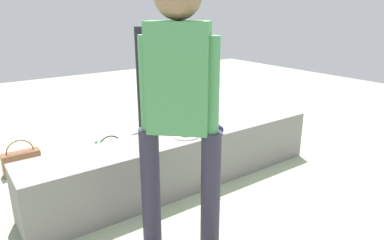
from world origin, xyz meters
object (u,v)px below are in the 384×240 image
(handbag_brown_canvas, at_px, (22,162))
(water_bottle_near_gift, at_px, (97,153))
(adult_standing, at_px, (179,96))
(cake_box_white, at_px, (185,138))
(gift_bag, at_px, (203,122))
(handbag_black_leather, at_px, (111,159))
(cake_plate, at_px, (186,134))
(party_cup_red, at_px, (175,156))
(child_seated, at_px, (202,107))

(handbag_brown_canvas, bearing_deg, water_bottle_near_gift, -14.49)
(adult_standing, relative_size, cake_box_white, 5.10)
(adult_standing, distance_m, gift_bag, 2.40)
(handbag_black_leather, height_order, handbag_brown_canvas, handbag_black_leather)
(cake_plate, xyz_separation_m, handbag_black_leather, (-0.42, 0.67, -0.37))
(adult_standing, distance_m, cake_plate, 0.98)
(party_cup_red, bearing_deg, child_seated, -89.59)
(child_seated, height_order, gift_bag, child_seated)
(handbag_black_leather, bearing_deg, child_seated, -44.02)
(gift_bag, distance_m, water_bottle_near_gift, 1.42)
(handbag_black_leather, distance_m, handbag_brown_canvas, 0.86)
(child_seated, bearing_deg, handbag_black_leather, 135.98)
(water_bottle_near_gift, bearing_deg, adult_standing, -91.93)
(gift_bag, bearing_deg, handbag_black_leather, -165.99)
(child_seated, height_order, cake_plate, child_seated)
(adult_standing, relative_size, gift_bag, 5.01)
(party_cup_red, bearing_deg, handbag_black_leather, 165.18)
(gift_bag, height_order, cake_box_white, gift_bag)
(water_bottle_near_gift, relative_size, party_cup_red, 1.90)
(adult_standing, xyz_separation_m, cake_box_white, (1.10, 1.54, -0.98))
(handbag_black_leather, bearing_deg, cake_plate, -58.07)
(cake_plate, distance_m, gift_bag, 1.46)
(gift_bag, relative_size, cake_box_white, 1.02)
(water_bottle_near_gift, height_order, handbag_brown_canvas, handbag_brown_canvas)
(water_bottle_near_gift, xyz_separation_m, cake_box_white, (1.05, -0.09, -0.04))
(child_seated, relative_size, gift_bag, 1.41)
(water_bottle_near_gift, xyz_separation_m, party_cup_red, (0.66, -0.47, -0.04))
(child_seated, height_order, handbag_brown_canvas, child_seated)
(child_seated, relative_size, adult_standing, 0.28)
(cake_plate, distance_m, cake_box_white, 1.16)
(water_bottle_near_gift, bearing_deg, gift_bag, 1.88)
(cake_box_white, bearing_deg, handbag_brown_canvas, 171.35)
(handbag_brown_canvas, bearing_deg, cake_plate, -45.56)
(water_bottle_near_gift, relative_size, handbag_black_leather, 0.60)
(adult_standing, relative_size, handbag_black_leather, 4.60)
(gift_bag, distance_m, handbag_brown_canvas, 2.11)
(cake_plate, height_order, handbag_black_leather, cake_plate)
(cake_box_white, bearing_deg, party_cup_red, -135.07)
(gift_bag, bearing_deg, adult_standing, -131.38)
(cake_box_white, bearing_deg, adult_standing, -125.48)
(adult_standing, height_order, water_bottle_near_gift, adult_standing)
(cake_plate, bearing_deg, handbag_brown_canvas, 134.44)
(child_seated, bearing_deg, adult_standing, -135.32)
(child_seated, relative_size, water_bottle_near_gift, 2.17)
(cake_plate, distance_m, water_bottle_near_gift, 1.14)
(party_cup_red, bearing_deg, water_bottle_near_gift, 144.59)
(child_seated, xyz_separation_m, handbag_brown_canvas, (-1.35, 1.10, -0.58))
(party_cup_red, bearing_deg, adult_standing, -121.68)
(handbag_brown_canvas, bearing_deg, cake_box_white, -8.65)
(cake_plate, xyz_separation_m, water_bottle_near_gift, (-0.44, 0.97, -0.40))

